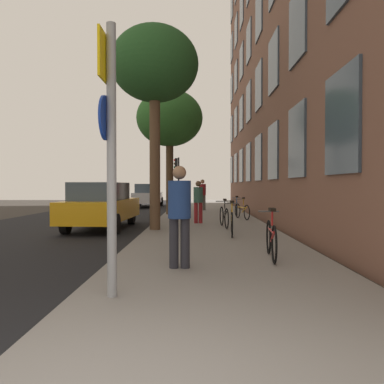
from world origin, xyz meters
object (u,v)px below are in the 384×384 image
(tree_near, at_px, (155,67))
(bicycle_3, at_px, (242,211))
(bicycle_2, at_px, (224,216))
(bicycle_4, at_px, (237,208))
(bicycle_0, at_px, (271,239))
(pedestrian_1, at_px, (198,199))
(pedestrian_0, at_px, (179,210))
(tree_far, at_px, (170,119))
(car_1, at_px, (148,195))
(pedestrian_2, at_px, (202,193))
(bicycle_1, at_px, (232,221))
(car_0, at_px, (102,205))
(sign_post, at_px, (110,139))
(traffic_light, at_px, (177,172))

(tree_near, bearing_deg, bicycle_3, 48.07)
(tree_near, relative_size, bicycle_2, 3.94)
(tree_near, xyz_separation_m, bicycle_4, (3.24, 5.61, -4.83))
(bicycle_0, height_order, bicycle_3, bicycle_0)
(tree_near, height_order, bicycle_4, tree_near)
(bicycle_0, height_order, bicycle_2, bicycle_0)
(bicycle_4, relative_size, pedestrian_1, 1.03)
(bicycle_0, relative_size, bicycle_4, 1.03)
(pedestrian_0, bearing_deg, pedestrian_1, 87.20)
(tree_near, xyz_separation_m, pedestrian_1, (1.40, 1.96, -4.28))
(tree_far, distance_m, car_1, 8.96)
(pedestrian_0, height_order, pedestrian_1, pedestrian_0)
(tree_near, height_order, pedestrian_0, tree_near)
(pedestrian_1, distance_m, car_1, 12.48)
(bicycle_3, xyz_separation_m, pedestrian_2, (-1.56, 5.62, 0.64))
(bicycle_0, xyz_separation_m, bicycle_4, (0.47, 10.24, -0.03))
(bicycle_1, xyz_separation_m, car_1, (-4.41, 15.26, 0.34))
(tree_far, distance_m, pedestrian_0, 12.21)
(tree_near, relative_size, car_0, 1.42)
(bicycle_0, height_order, pedestrian_1, pedestrian_1)
(tree_far, bearing_deg, pedestrian_0, -85.02)
(car_1, bearing_deg, car_0, -89.60)
(tree_near, bearing_deg, pedestrian_0, -79.24)
(bicycle_0, bearing_deg, sign_post, -136.28)
(pedestrian_0, relative_size, pedestrian_1, 1.11)
(pedestrian_1, distance_m, car_0, 3.51)
(car_0, bearing_deg, pedestrian_0, -65.07)
(tree_near, xyz_separation_m, pedestrian_0, (1.04, -5.45, -4.19))
(sign_post, relative_size, bicycle_2, 2.10)
(tree_far, height_order, bicycle_2, tree_far)
(tree_far, bearing_deg, traffic_light, 90.73)
(tree_near, bearing_deg, car_0, 152.05)
(tree_near, bearing_deg, pedestrian_1, 54.46)
(sign_post, distance_m, bicycle_4, 13.12)
(bicycle_2, height_order, pedestrian_0, pedestrian_0)
(bicycle_2, bearing_deg, tree_far, 111.96)
(tree_far, relative_size, bicycle_0, 3.61)
(tree_near, distance_m, car_0, 5.00)
(tree_near, bearing_deg, pedestrian_2, 79.69)
(tree_near, bearing_deg, bicycle_2, 15.29)
(sign_post, bearing_deg, pedestrian_2, 84.91)
(pedestrian_1, xyz_separation_m, pedestrian_2, (0.28, 7.28, 0.10))
(car_1, bearing_deg, tree_near, -81.53)
(bicycle_1, relative_size, bicycle_3, 1.08)
(pedestrian_1, bearing_deg, bicycle_3, 41.88)
(bicycle_3, distance_m, car_1, 11.63)
(bicycle_0, height_order, car_1, car_1)
(pedestrian_1, bearing_deg, pedestrian_2, 87.78)
(car_0, bearing_deg, bicycle_0, -50.07)
(traffic_light, distance_m, pedestrian_2, 6.68)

